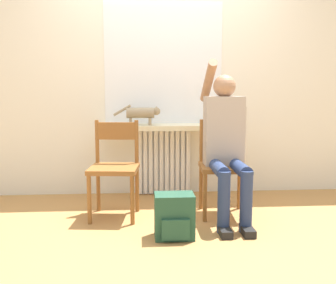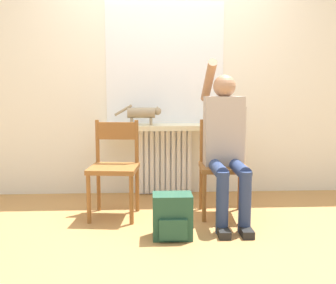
{
  "view_description": "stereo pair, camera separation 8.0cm",
  "coord_description": "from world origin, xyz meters",
  "views": [
    {
      "loc": [
        -0.26,
        -3.04,
        1.13
      ],
      "look_at": [
        0.0,
        0.53,
        0.65
      ],
      "focal_mm": 42.0,
      "sensor_mm": 36.0,
      "label": 1
    },
    {
      "loc": [
        -0.18,
        -3.05,
        1.13
      ],
      "look_at": [
        0.0,
        0.53,
        0.65
      ],
      "focal_mm": 42.0,
      "sensor_mm": 36.0,
      "label": 2
    }
  ],
  "objects": [
    {
      "name": "ground_plane",
      "position": [
        0.0,
        0.0,
        0.0
      ],
      "size": [
        12.0,
        12.0,
        0.0
      ],
      "primitive_type": "plane",
      "color": "#B27F47"
    },
    {
      "name": "wall_with_window",
      "position": [
        0.0,
        1.23,
        1.35
      ],
      "size": [
        7.0,
        0.06,
        2.7
      ],
      "color": "white",
      "rests_on": "ground_plane"
    },
    {
      "name": "radiator",
      "position": [
        -0.0,
        1.15,
        0.36
      ],
      "size": [
        0.58,
        0.08,
        0.72
      ],
      "color": "white",
      "rests_on": "ground_plane"
    },
    {
      "name": "windowsill",
      "position": [
        0.0,
        1.03,
        0.74
      ],
      "size": [
        1.3,
        0.34,
        0.05
      ],
      "color": "beige",
      "rests_on": "radiator"
    },
    {
      "name": "window_glass",
      "position": [
        0.0,
        1.2,
        1.41
      ],
      "size": [
        1.25,
        0.01,
        1.28
      ],
      "color": "white",
      "rests_on": "windowsill"
    },
    {
      "name": "chair_left",
      "position": [
        -0.48,
        0.41,
        0.46
      ],
      "size": [
        0.46,
        0.46,
        0.86
      ],
      "rotation": [
        0.0,
        0.0,
        -0.1
      ],
      "color": "brown",
      "rests_on": "ground_plane"
    },
    {
      "name": "chair_right",
      "position": [
        0.49,
        0.41,
        0.46
      ],
      "size": [
        0.44,
        0.44,
        0.86
      ],
      "rotation": [
        0.0,
        0.0,
        -0.06
      ],
      "color": "brown",
      "rests_on": "ground_plane"
    },
    {
      "name": "person",
      "position": [
        0.49,
        0.3,
        0.7
      ],
      "size": [
        0.36,
        1.02,
        1.39
      ],
      "color": "navy",
      "rests_on": "ground_plane"
    },
    {
      "name": "cat",
      "position": [
        -0.23,
        0.98,
        0.89
      ],
      "size": [
        0.48,
        0.11,
        0.21
      ],
      "color": "#9E896B",
      "rests_on": "windowsill"
    },
    {
      "name": "backpack",
      "position": [
        -0.0,
        -0.15,
        0.17
      ],
      "size": [
        0.3,
        0.23,
        0.34
      ],
      "color": "#234C38",
      "rests_on": "ground_plane"
    }
  ]
}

